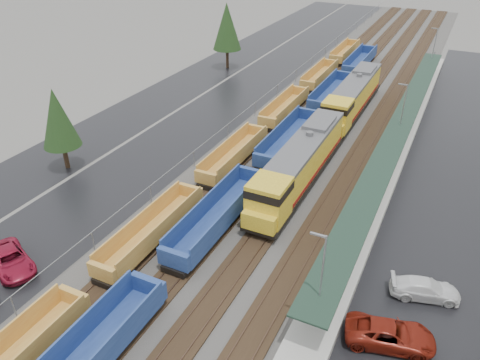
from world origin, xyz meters
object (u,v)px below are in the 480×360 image
at_px(locomotive_trail, 352,98).
at_px(parked_car_east_b, 390,335).
at_px(parked_car_east_c, 425,289).
at_px(locomotive_lead, 299,165).
at_px(well_string_yellow, 234,155).
at_px(parked_car_west_c, 11,260).
at_px(well_string_blue, 258,172).

distance_m(locomotive_trail, parked_car_east_b, 38.88).
distance_m(locomotive_trail, parked_car_east_c, 34.32).
bearing_deg(locomotive_lead, well_string_yellow, 168.05).
xyz_separation_m(locomotive_lead, parked_car_west_c, (-16.04, -21.41, -1.79)).
distance_m(locomotive_lead, parked_car_east_c, 17.26).
distance_m(locomotive_lead, parked_car_west_c, 26.81).
bearing_deg(parked_car_west_c, parked_car_east_b, -55.66).
bearing_deg(parked_car_west_c, locomotive_trail, 2.56).
bearing_deg(locomotive_trail, parked_car_east_c, -66.60).
distance_m(parked_car_west_c, parked_car_east_b, 28.67).
relative_size(locomotive_trail, parked_car_east_c, 4.34).
distance_m(well_string_yellow, well_string_blue, 4.67).
bearing_deg(locomotive_trail, well_string_yellow, -112.51).
distance_m(parked_car_west_c, parked_car_east_c, 31.61).
distance_m(locomotive_trail, parked_car_west_c, 45.38).
height_order(well_string_yellow, well_string_blue, well_string_blue).
bearing_deg(parked_car_east_b, locomotive_trail, 5.20).
bearing_deg(well_string_blue, locomotive_lead, 10.16).
xyz_separation_m(parked_car_west_c, parked_car_east_c, (29.65, 10.96, -0.06)).
bearing_deg(parked_car_east_c, parked_car_east_b, 149.40).
relative_size(well_string_blue, parked_car_east_c, 20.60).
distance_m(locomotive_lead, locomotive_trail, 21.00).
relative_size(locomotive_lead, parked_car_west_c, 3.84).
bearing_deg(locomotive_lead, parked_car_west_c, -126.83).
bearing_deg(parked_car_west_c, well_string_yellow, 4.09).
height_order(locomotive_trail, parked_car_east_b, locomotive_trail).
distance_m(locomotive_lead, well_string_blue, 4.28).
bearing_deg(locomotive_lead, parked_car_east_c, -37.51).
xyz_separation_m(well_string_blue, parked_car_east_c, (17.61, -9.73, -0.50)).
height_order(parked_car_east_b, parked_car_east_c, parked_car_east_b).
bearing_deg(parked_car_east_b, locomotive_lead, 24.31).
bearing_deg(well_string_blue, parked_car_east_b, -43.34).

